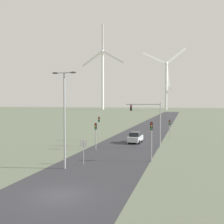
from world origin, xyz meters
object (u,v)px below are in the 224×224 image
Objects in this scene: traffic_light_post_near_right at (152,133)px; stop_sign_near at (83,147)px; traffic_light_mast_overhead at (149,115)px; wind_turbine_far_left at (103,73)px; car_approaching at (135,137)px; wind_turbine_left at (166,80)px; streetlamp at (64,109)px; traffic_light_post_mid_left at (99,123)px; traffic_light_post_mid_right at (170,125)px; traffic_light_post_near_left at (96,130)px.

stop_sign_near is at bearing -154.48° from traffic_light_post_near_right.
traffic_light_mast_overhead is 200.87m from wind_turbine_far_left.
traffic_light_post_near_right reaches higher than car_approaching.
wind_turbine_left is (-11.58, 191.85, 21.45)m from traffic_light_post_near_right.
wind_turbine_left is at bearing 91.00° from streetlamp.
stop_sign_near is 0.64× the size of car_approaching.
traffic_light_post_mid_left is 6.92m from car_approaching.
traffic_light_post_mid_right is at bearing 87.64° from traffic_light_post_near_right.
traffic_light_post_near_left is 10.15m from traffic_light_post_near_right.
traffic_light_post_near_left reaches higher than stop_sign_near.
car_approaching is (3.85, 18.59, -5.22)m from streetlamp.
streetlamp is 3.69× the size of stop_sign_near.
traffic_light_post_near_right is at bearing 25.52° from stop_sign_near.
traffic_light_mast_overhead is at bearing -25.48° from traffic_light_post_mid_left.
streetlamp is 2.33× the size of traffic_light_post_mid_left.
car_approaching is (2.68, 16.40, -0.95)m from stop_sign_near.
streetlamp reaches higher than stop_sign_near.
traffic_light_post_mid_right is 9.35m from car_approaching.
traffic_light_post_mid_right is at bearing 58.40° from traffic_light_post_near_left.
wind_turbine_far_left is at bearing 107.08° from stop_sign_near.
wind_turbine_far_left is at bearing 109.18° from traffic_light_post_near_right.
streetlamp is 0.19× the size of wind_turbine_left.
traffic_light_post_near_right is at bearing -80.20° from traffic_light_mast_overhead.
traffic_light_post_mid_left is (-10.82, 13.58, -0.22)m from traffic_light_post_near_right.
traffic_light_post_mid_left is 13.71m from traffic_light_post_mid_right.
wind_turbine_left is at bearing -4.73° from wind_turbine_far_left.
wind_turbine_far_left reaches higher than traffic_light_post_near_right.
traffic_light_mast_overhead is at bearing -86.87° from wind_turbine_left.
wind_turbine_far_left is at bearing 111.50° from traffic_light_post_mid_right.
traffic_light_post_mid_left reaches higher than stop_sign_near.
stop_sign_near is at bearing -107.99° from traffic_light_post_mid_right.
streetlamp reaches higher than traffic_light_post_mid_left.
streetlamp is 2.16× the size of traffic_light_post_near_right.
traffic_light_post_near_right is 1.08× the size of car_approaching.
streetlamp is 212.52m from wind_turbine_far_left.
traffic_light_mast_overhead reaches higher than traffic_light_post_near_left.
traffic_light_mast_overhead is (5.37, 12.49, 2.94)m from stop_sign_near.
traffic_light_post_mid_left is 1.24× the size of traffic_light_post_mid_right.
streetlamp is at bearing -73.39° from wind_turbine_far_left.
wind_turbine_far_left reaches higher than traffic_light_post_mid_left.
traffic_light_post_mid_left is 0.63× the size of traffic_light_mast_overhead.
traffic_light_post_near_right is at bearing -86.55° from wind_turbine_left.
traffic_light_mast_overhead is 0.13× the size of wind_turbine_left.
traffic_light_mast_overhead is (9.24, -4.40, 1.71)m from traffic_light_post_mid_left.
stop_sign_near is 16.64m from car_approaching.
streetlamp is 19.69m from car_approaching.
stop_sign_near is 8.92m from traffic_light_post_near_left.
streetlamp is at bearing -89.00° from wind_turbine_left.
traffic_light_mast_overhead is 1.60× the size of car_approaching.
traffic_light_post_near_right is 0.06× the size of wind_turbine_far_left.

